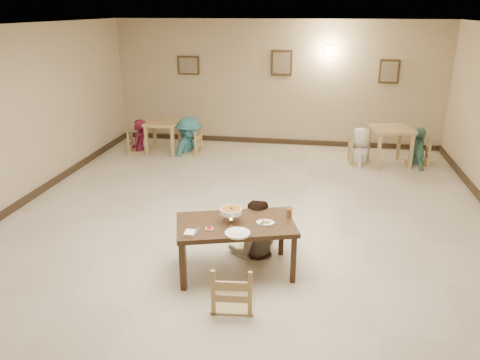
% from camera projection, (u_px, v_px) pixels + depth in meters
% --- Properties ---
extents(floor, '(10.00, 10.00, 0.00)m').
position_uv_depth(floor, '(245.00, 229.00, 7.28)').
color(floor, beige).
rests_on(floor, ground).
extents(ceiling, '(10.00, 10.00, 0.00)m').
position_uv_depth(ceiling, '(245.00, 27.00, 6.24)').
color(ceiling, silver).
rests_on(ceiling, wall_back).
extents(wall_back, '(10.00, 0.00, 10.00)m').
position_uv_depth(wall_back, '(277.00, 84.00, 11.38)').
color(wall_back, tan).
rests_on(wall_back, floor).
extents(baseboard_back, '(8.00, 0.06, 0.12)m').
position_uv_depth(baseboard_back, '(275.00, 141.00, 11.85)').
color(baseboard_back, '#2F2216').
rests_on(baseboard_back, floor).
extents(baseboard_left, '(0.06, 10.00, 0.12)m').
position_uv_depth(baseboard_left, '(12.00, 209.00, 7.87)').
color(baseboard_left, '#2F2216').
rests_on(baseboard_left, floor).
extents(picture_a, '(0.55, 0.04, 0.45)m').
position_uv_depth(picture_a, '(188.00, 65.00, 11.54)').
color(picture_a, '#392A15').
rests_on(picture_a, wall_back).
extents(picture_b, '(0.50, 0.04, 0.60)m').
position_uv_depth(picture_b, '(282.00, 63.00, 11.15)').
color(picture_b, '#392A15').
rests_on(picture_b, wall_back).
extents(picture_c, '(0.45, 0.04, 0.55)m').
position_uv_depth(picture_c, '(389.00, 72.00, 10.82)').
color(picture_c, '#392A15').
rests_on(picture_c, wall_back).
extents(wall_sconce, '(0.16, 0.05, 0.22)m').
position_uv_depth(wall_sconce, '(329.00, 51.00, 10.88)').
color(wall_sconce, '#FFD88C').
rests_on(wall_sconce, wall_back).
extents(main_table, '(1.66, 1.22, 0.69)m').
position_uv_depth(main_table, '(236.00, 228.00, 5.92)').
color(main_table, '#392415').
rests_on(main_table, floor).
extents(chair_far, '(0.41, 0.41, 0.88)m').
position_uv_depth(chair_far, '(254.00, 220.00, 6.55)').
color(chair_far, tan).
rests_on(chair_far, floor).
extents(chair_near, '(0.49, 0.49, 1.05)m').
position_uv_depth(chair_near, '(233.00, 264.00, 5.28)').
color(chair_near, tan).
rests_on(chair_near, floor).
extents(main_diner, '(0.89, 0.77, 1.56)m').
position_uv_depth(main_diner, '(255.00, 200.00, 6.35)').
color(main_diner, gray).
rests_on(main_diner, floor).
extents(curry_warmer, '(0.31, 0.28, 0.25)m').
position_uv_depth(curry_warmer, '(231.00, 211.00, 5.87)').
color(curry_warmer, silver).
rests_on(curry_warmer, main_table).
extents(rice_plate_far, '(0.27, 0.27, 0.06)m').
position_uv_depth(rice_plate_far, '(231.00, 212.00, 6.15)').
color(rice_plate_far, white).
rests_on(rice_plate_far, main_table).
extents(rice_plate_near, '(0.31, 0.31, 0.07)m').
position_uv_depth(rice_plate_near, '(237.00, 233.00, 5.59)').
color(rice_plate_near, white).
rests_on(rice_plate_near, main_table).
extents(fried_plate, '(0.23, 0.23, 0.05)m').
position_uv_depth(fried_plate, '(265.00, 222.00, 5.87)').
color(fried_plate, white).
rests_on(fried_plate, main_table).
extents(chili_dish, '(0.10, 0.10, 0.02)m').
position_uv_depth(chili_dish, '(209.00, 228.00, 5.71)').
color(chili_dish, white).
rests_on(chili_dish, main_table).
extents(napkin_cutlery, '(0.15, 0.24, 0.03)m').
position_uv_depth(napkin_cutlery, '(190.00, 233.00, 5.60)').
color(napkin_cutlery, white).
rests_on(napkin_cutlery, main_table).
extents(drink_glass, '(0.07, 0.07, 0.14)m').
position_uv_depth(drink_glass, '(289.00, 212.00, 6.04)').
color(drink_glass, white).
rests_on(drink_glass, main_table).
extents(bg_table_left, '(0.77, 0.77, 0.75)m').
position_uv_depth(bg_table_left, '(163.00, 127.00, 10.94)').
color(bg_table_left, tan).
rests_on(bg_table_left, floor).
extents(bg_table_right, '(0.98, 0.98, 0.82)m').
position_uv_depth(bg_table_right, '(391.00, 134.00, 10.08)').
color(bg_table_right, tan).
rests_on(bg_table_right, floor).
extents(bg_chair_ll, '(0.47, 0.47, 1.00)m').
position_uv_depth(bg_chair_ll, '(138.00, 131.00, 11.08)').
color(bg_chair_ll, tan).
rests_on(bg_chair_ll, floor).
extents(bg_chair_lr, '(0.51, 0.51, 1.08)m').
position_uv_depth(bg_chair_lr, '(189.00, 131.00, 10.91)').
color(bg_chair_lr, tan).
rests_on(bg_chair_lr, floor).
extents(bg_chair_rl, '(0.49, 0.49, 1.04)m').
position_uv_depth(bg_chair_rl, '(361.00, 140.00, 10.23)').
color(bg_chair_rl, tan).
rests_on(bg_chair_rl, floor).
extents(bg_chair_rr, '(0.48, 0.48, 1.02)m').
position_uv_depth(bg_chair_rr, '(419.00, 142.00, 10.12)').
color(bg_chair_rr, tan).
rests_on(bg_chair_rr, floor).
extents(bg_diner_a, '(0.38, 0.57, 1.54)m').
position_uv_depth(bg_diner_a, '(138.00, 120.00, 10.98)').
color(bg_diner_a, '#5B132B').
rests_on(bg_diner_a, floor).
extents(bg_diner_b, '(0.87, 1.23, 1.73)m').
position_uv_depth(bg_diner_b, '(188.00, 117.00, 10.80)').
color(bg_diner_b, teal).
rests_on(bg_diner_b, floor).
extents(bg_diner_c, '(0.53, 0.79, 1.59)m').
position_uv_depth(bg_diner_c, '(362.00, 128.00, 10.13)').
color(bg_diner_c, silver).
rests_on(bg_diner_c, floor).
extents(bg_diner_d, '(0.47, 1.00, 1.65)m').
position_uv_depth(bg_diner_d, '(421.00, 128.00, 10.01)').
color(bg_diner_d, '#4F907F').
rests_on(bg_diner_d, floor).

